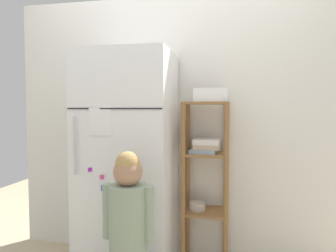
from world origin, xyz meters
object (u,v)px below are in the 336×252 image
object	(u,v)px
child_standing	(128,217)
fruit_bin	(211,97)
refrigerator	(128,162)
pantry_shelf_unit	(205,169)

from	to	relation	value
child_standing	fruit_bin	xyz separation A→B (m)	(0.43, 0.64, 0.72)
refrigerator	fruit_bin	bearing A→B (deg)	11.44
child_standing	pantry_shelf_unit	bearing A→B (deg)	59.05
refrigerator	child_standing	world-z (taller)	refrigerator
refrigerator	fruit_bin	size ratio (longest dim) A/B	6.64
fruit_bin	refrigerator	bearing A→B (deg)	-168.56
child_standing	fruit_bin	world-z (taller)	fruit_bin
pantry_shelf_unit	fruit_bin	distance (m)	0.55
pantry_shelf_unit	fruit_bin	xyz separation A→B (m)	(0.04, -0.01, 0.55)
pantry_shelf_unit	fruit_bin	size ratio (longest dim) A/B	5.15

